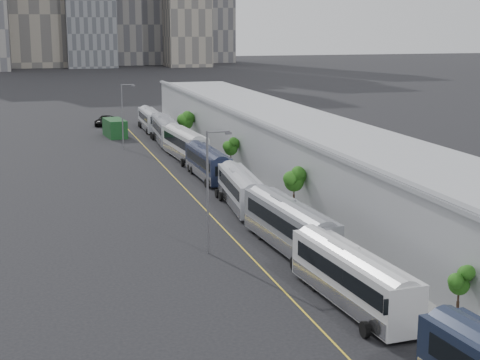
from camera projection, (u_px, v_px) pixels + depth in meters
name	position (u px, v px, depth m)	size (l,w,h in m)	color
sidewalk	(334.00, 220.00, 68.00)	(10.00, 170.00, 0.12)	gray
lane_line	(225.00, 230.00, 65.20)	(0.12, 160.00, 0.02)	gold
depot	(375.00, 182.00, 68.35)	(12.45, 160.40, 7.20)	gray
bus_2	(352.00, 283.00, 47.19)	(3.56, 13.13, 3.79)	silver
bus_3	(289.00, 230.00, 59.03)	(3.59, 13.81, 4.00)	slate
bus_4	(241.00, 192.00, 72.77)	(3.51, 12.56, 3.62)	#A7A9B1
bus_5	(208.00, 166.00, 86.26)	(2.80, 12.53, 3.65)	#161C33
bus_6	(185.00, 147.00, 98.65)	(3.64, 13.98, 4.04)	silver
bus_7	(165.00, 132.00, 112.11)	(3.40, 13.52, 3.92)	gray
bus_8	(150.00, 121.00, 125.66)	(2.79, 12.47, 3.63)	silver
tree_1	(459.00, 283.00, 43.07)	(1.26, 1.26, 3.74)	black
tree_2	(294.00, 179.00, 68.62)	(1.88, 1.88, 4.67)	black
tree_3	(231.00, 147.00, 90.31)	(1.71, 1.71, 3.96)	black
tree_4	(185.00, 120.00, 114.17)	(2.47, 2.47, 4.55)	black
street_lamp_near	(210.00, 184.00, 57.38)	(2.04, 0.22, 9.84)	#59595E
street_lamp_far	(123.00, 112.00, 106.24)	(2.04, 0.22, 9.42)	#59595E
shipping_container	(115.00, 128.00, 118.26)	(2.76, 6.52, 2.86)	#113818
suv	(105.00, 121.00, 131.68)	(2.91, 6.31, 1.75)	black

